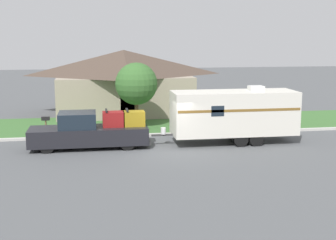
{
  "coord_description": "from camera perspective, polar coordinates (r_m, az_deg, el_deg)",
  "views": [
    {
      "loc": [
        -3.86,
        -23.52,
        6.02
      ],
      "look_at": [
        0.12,
        1.3,
        1.4
      ],
      "focal_mm": 50.0,
      "sensor_mm": 36.0,
      "label": 1
    }
  ],
  "objects": [
    {
      "name": "mailbox",
      "position": [
        28.49,
        -14.68,
        -0.17
      ],
      "size": [
        0.48,
        0.2,
        1.24
      ],
      "color": "brown",
      "rests_on": "ground_plane"
    },
    {
      "name": "lawn_strip",
      "position": [
        31.73,
        -1.96,
        -0.5
      ],
      "size": [
        80.0,
        7.0,
        0.03
      ],
      "color": "#3D6B33",
      "rests_on": "ground_plane"
    },
    {
      "name": "travel_trailer",
      "position": [
        26.35,
        8.05,
        0.88
      ],
      "size": [
        8.1,
        2.31,
        3.19
      ],
      "color": "black",
      "rests_on": "ground_plane"
    },
    {
      "name": "curb_strip",
      "position": [
        28.18,
        -1.03,
        -1.78
      ],
      "size": [
        80.0,
        0.3,
        0.14
      ],
      "color": "beige",
      "rests_on": "ground_plane"
    },
    {
      "name": "ground_plane",
      "position": [
        24.58,
        0.2,
        -3.76
      ],
      "size": [
        120.0,
        120.0,
        0.0
      ],
      "primitive_type": "plane",
      "color": "#515456"
    },
    {
      "name": "house_across_street",
      "position": [
        36.4,
        -5.39,
        4.84
      ],
      "size": [
        10.74,
        7.65,
        4.84
      ],
      "color": "gray",
      "rests_on": "ground_plane"
    },
    {
      "name": "tree_in_yard",
      "position": [
        30.05,
        -3.87,
        4.42
      ],
      "size": [
        2.71,
        2.71,
        4.26
      ],
      "color": "brown",
      "rests_on": "ground_plane"
    },
    {
      "name": "pickup_truck",
      "position": [
        25.34,
        -9.46,
        -1.38
      ],
      "size": [
        6.38,
        1.96,
        2.05
      ],
      "color": "black",
      "rests_on": "ground_plane"
    }
  ]
}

